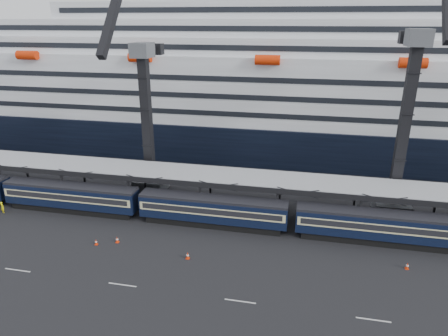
# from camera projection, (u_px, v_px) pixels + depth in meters

# --- Properties ---
(ground) EXTENTS (260.00, 260.00, 0.00)m
(ground) POSITION_uv_depth(u_px,v_px,m) (266.00, 279.00, 40.98)
(ground) COLOR black
(ground) RESTS_ON ground
(lane_markings) EXTENTS (111.00, 4.27, 0.02)m
(lane_markings) POSITION_uv_depth(u_px,v_px,m) (353.00, 327.00, 34.60)
(lane_markings) COLOR beige
(lane_markings) RESTS_ON ground
(train) EXTENTS (133.05, 3.00, 4.05)m
(train) POSITION_uv_depth(u_px,v_px,m) (239.00, 212.00, 50.27)
(train) COLOR black
(train) RESTS_ON ground
(canopy) EXTENTS (130.00, 6.25, 5.53)m
(canopy) POSITION_uv_depth(u_px,v_px,m) (279.00, 181.00, 51.96)
(canopy) COLOR #94979C
(canopy) RESTS_ON ground
(cruise_ship) EXTENTS (214.09, 28.84, 34.00)m
(cruise_ship) POSITION_uv_depth(u_px,v_px,m) (289.00, 87.00, 78.98)
(cruise_ship) COLOR black
(cruise_ship) RESTS_ON ground
(crane_dark_near) EXTENTS (4.50, 17.75, 35.08)m
(crane_dark_near) POSITION_uv_depth(u_px,v_px,m) (145.00, 115.00, 57.71)
(crane_dark_near) COLOR #494C50
(crane_dark_near) RESTS_ON ground
(crane_dark_mid) EXTENTS (4.50, 18.24, 39.64)m
(crane_dark_mid) POSITION_uv_depth(u_px,v_px,m) (406.00, 119.00, 49.48)
(crane_dark_mid) COLOR #494C50
(crane_dark_mid) RESTS_ON ground
(worker) EXTENTS (0.70, 0.59, 1.64)m
(worker) POSITION_uv_depth(u_px,v_px,m) (2.00, 207.00, 54.67)
(worker) COLOR #FFEF0D
(worker) RESTS_ON ground
(traffic_cone_b) EXTENTS (0.35, 0.35, 0.71)m
(traffic_cone_b) POSITION_uv_depth(u_px,v_px,m) (96.00, 242.00, 47.05)
(traffic_cone_b) COLOR red
(traffic_cone_b) RESTS_ON ground
(traffic_cone_c) EXTENTS (0.40, 0.40, 0.80)m
(traffic_cone_c) POSITION_uv_depth(u_px,v_px,m) (117.00, 239.00, 47.50)
(traffic_cone_c) COLOR red
(traffic_cone_c) RESTS_ON ground
(traffic_cone_d) EXTENTS (0.41, 0.41, 0.82)m
(traffic_cone_d) POSITION_uv_depth(u_px,v_px,m) (188.00, 255.00, 44.29)
(traffic_cone_d) COLOR red
(traffic_cone_d) RESTS_ON ground
(traffic_cone_e) EXTENTS (0.38, 0.38, 0.76)m
(traffic_cone_e) POSITION_uv_depth(u_px,v_px,m) (407.00, 266.00, 42.47)
(traffic_cone_e) COLOR red
(traffic_cone_e) RESTS_ON ground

